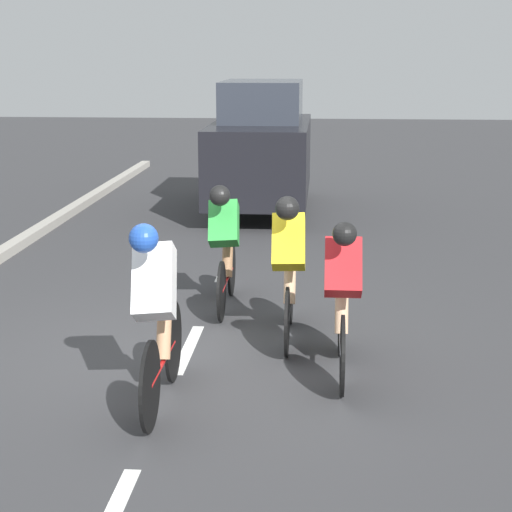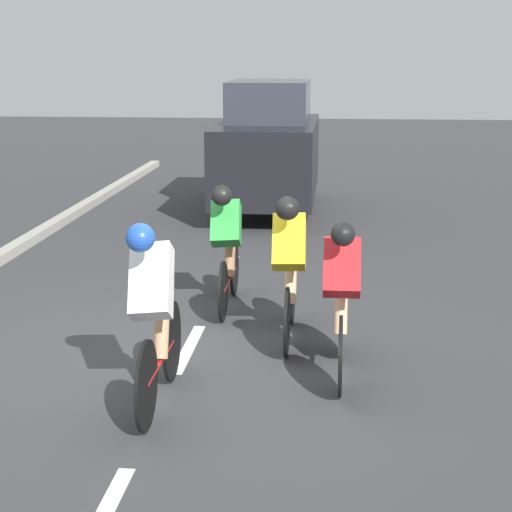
# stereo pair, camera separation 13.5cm
# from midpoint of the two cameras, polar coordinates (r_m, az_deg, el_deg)

# --- Properties ---
(ground_plane) EXTENTS (60.00, 60.00, 0.00)m
(ground_plane) POSITION_cam_midpoint_polar(r_m,az_deg,el_deg) (8.22, -5.29, -6.80)
(ground_plane) COLOR #38383A
(lane_stripe_mid) EXTENTS (0.12, 1.40, 0.01)m
(lane_stripe_mid) POSITION_cam_midpoint_polar(r_m,az_deg,el_deg) (8.46, -4.99, -6.17)
(lane_stripe_mid) COLOR white
(lane_stripe_mid) RESTS_ON ground
(lane_stripe_far) EXTENTS (0.12, 1.40, 0.01)m
(lane_stripe_far) POSITION_cam_midpoint_polar(r_m,az_deg,el_deg) (11.49, -2.40, -0.83)
(lane_stripe_far) COLOR white
(lane_stripe_far) RESTS_ON ground
(cyclist_yellow) EXTENTS (0.33, 1.68, 1.51)m
(cyclist_yellow) POSITION_cam_midpoint_polar(r_m,az_deg,el_deg) (8.44, 1.74, -0.51)
(cyclist_yellow) COLOR black
(cyclist_yellow) RESTS_ON ground
(cyclist_green) EXTENTS (0.35, 1.68, 1.45)m
(cyclist_green) POSITION_cam_midpoint_polar(r_m,az_deg,el_deg) (9.51, -2.51, 0.87)
(cyclist_green) COLOR black
(cyclist_green) RESTS_ON ground
(cyclist_red) EXTENTS (0.32, 1.69, 1.46)m
(cyclist_red) POSITION_cam_midpoint_polar(r_m,az_deg,el_deg) (7.55, 5.27, -2.63)
(cyclist_red) COLOR black
(cyclist_red) RESTS_ON ground
(cyclist_white) EXTENTS (0.37, 1.75, 1.58)m
(cyclist_white) POSITION_cam_midpoint_polar(r_m,az_deg,el_deg) (6.89, -7.21, -3.64)
(cyclist_white) COLOR black
(cyclist_white) RESTS_ON ground
(support_car) EXTENTS (1.70, 4.11, 2.33)m
(support_car) POSITION_cam_midpoint_polar(r_m,az_deg,el_deg) (15.55, 0.12, 7.24)
(support_car) COLOR black
(support_car) RESTS_ON ground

